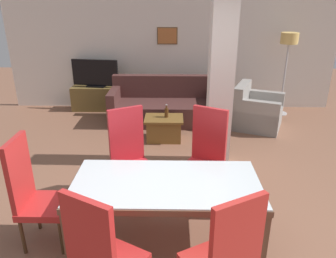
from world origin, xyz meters
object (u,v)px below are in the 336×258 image
at_px(dining_chair_head_left, 34,191).
at_px(armchair, 256,113).
at_px(dining_table, 166,194).
at_px(dining_chair_near_right, 225,257).
at_px(tv_stand, 97,98).
at_px(dining_chair_far_left, 130,154).
at_px(floor_lamp, 289,46).
at_px(sofa, 164,107).
at_px(bottle, 166,112).
at_px(coffee_table, 164,128).
at_px(dining_chair_near_left, 102,256).
at_px(dining_chair_far_right, 205,154).
at_px(tv_screen, 95,74).

distance_m(dining_chair_head_left, armchair, 4.47).
bearing_deg(dining_table, dining_chair_head_left, 180.00).
relative_size(dining_chair_near_right, tv_stand, 1.06).
bearing_deg(armchair, dining_chair_far_left, -18.34).
distance_m(dining_table, floor_lamp, 4.82).
bearing_deg(sofa, dining_chair_far_left, 83.25).
distance_m(dining_table, bottle, 2.67).
bearing_deg(dining_chair_near_right, dining_table, 90.00).
xyz_separation_m(sofa, coffee_table, (0.03, -0.96, -0.08)).
bearing_deg(sofa, dining_chair_near_left, 85.81).
bearing_deg(coffee_table, dining_chair_near_left, -95.82).
xyz_separation_m(sofa, armchair, (1.80, -0.29, -0.01)).
bearing_deg(sofa, dining_chair_near_right, 97.57).
height_order(dining_chair_far_right, tv_screen, dining_chair_far_right).
xyz_separation_m(dining_chair_near_left, dining_chair_far_left, (-0.00, 1.69, 0.00)).
bearing_deg(floor_lamp, dining_chair_near_right, -111.36).
bearing_deg(bottle, tv_stand, 134.30).
distance_m(sofa, tv_screen, 1.76).
bearing_deg(dining_table, armchair, 63.30).
relative_size(dining_chair_head_left, tv_stand, 1.06).
height_order(dining_chair_near_left, sofa, dining_chair_near_left).
height_order(armchair, tv_screen, tv_screen).
bearing_deg(dining_chair_head_left, bottle, 154.87).
relative_size(sofa, tv_screen, 2.10).
height_order(dining_chair_far_right, dining_chair_far_left, same).
bearing_deg(coffee_table, tv_stand, 132.99).
bearing_deg(dining_chair_near_right, armchair, 45.31).
bearing_deg(tv_screen, dining_chair_far_right, 129.27).
bearing_deg(dining_chair_far_left, tv_screen, -99.65).
bearing_deg(sofa, tv_stand, -24.75).
bearing_deg(tv_stand, sofa, -24.75).
distance_m(dining_table, dining_chair_far_left, 0.96).
height_order(dining_chair_near_left, dining_chair_far_left, same).
bearing_deg(armchair, dining_table, -4.37).
bearing_deg(floor_lamp, tv_screen, 176.97).
bearing_deg(dining_chair_far_right, tv_screen, -30.45).
height_order(dining_chair_far_right, coffee_table, dining_chair_far_right).
relative_size(dining_chair_near_right, bottle, 5.01).
relative_size(dining_table, dining_chair_far_right, 1.58).
relative_size(dining_chair_near_left, dining_chair_far_left, 1.00).
relative_size(bottle, floor_lamp, 0.14).
bearing_deg(dining_chair_near_left, dining_chair_far_left, 118.36).
xyz_separation_m(dining_table, dining_chair_far_right, (0.46, 0.86, 0.01)).
xyz_separation_m(bottle, tv_stand, (-1.60, 1.64, -0.24)).
relative_size(dining_chair_near_left, tv_stand, 1.06).
height_order(dining_chair_near_right, dining_chair_far_left, same).
xyz_separation_m(coffee_table, floor_lamp, (2.49, 1.45, 1.24)).
relative_size(dining_chair_far_left, coffee_table, 1.73).
height_order(dining_table, armchair, armchair).
relative_size(dining_table, dining_chair_head_left, 1.58).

